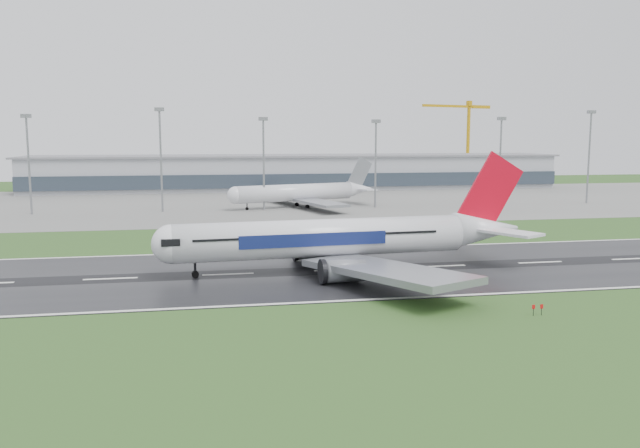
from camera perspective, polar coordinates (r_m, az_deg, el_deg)
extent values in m
plane|color=#26491A|center=(123.22, 10.80, -3.73)|extent=(520.00, 520.00, 0.00)
cube|color=black|center=(123.21, 10.80, -3.71)|extent=(400.00, 45.00, 0.10)
cube|color=slate|center=(242.75, 0.11, 2.05)|extent=(400.00, 130.00, 0.08)
cube|color=#93969D|center=(301.19, -1.98, 4.58)|extent=(240.00, 36.00, 15.00)
cylinder|color=gray|center=(219.14, -24.43, 4.65)|extent=(0.64, 0.64, 29.95)
cylinder|color=gray|center=(213.03, -13.93, 5.35)|extent=(0.64, 0.64, 32.23)
cylinder|color=gray|center=(213.64, -5.02, 5.18)|extent=(0.64, 0.64, 29.41)
cylinder|color=gray|center=(220.55, 4.95, 5.18)|extent=(0.64, 0.64, 28.80)
cylinder|color=gray|center=(236.67, 15.69, 5.23)|extent=(0.64, 0.64, 29.92)
cylinder|color=gray|center=(253.70, 22.76, 5.35)|extent=(0.64, 0.64, 32.43)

